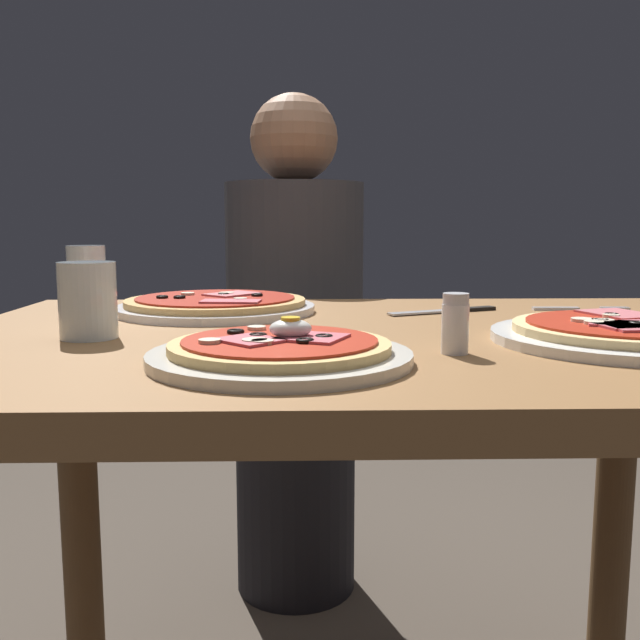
{
  "coord_description": "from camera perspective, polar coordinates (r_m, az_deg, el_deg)",
  "views": [
    {
      "loc": [
        -0.09,
        -0.92,
        0.89
      ],
      "look_at": [
        -0.07,
        -0.1,
        0.78
      ],
      "focal_mm": 39.31,
      "sensor_mm": 36.0,
      "label": 1
    }
  ],
  "objects": [
    {
      "name": "pizza_across_left",
      "position": [
        0.92,
        23.7,
        -0.98
      ],
      "size": [
        0.32,
        0.32,
        0.03
      ],
      "color": "white",
      "rests_on": "dining_table"
    },
    {
      "name": "pizza_across_right",
      "position": [
        1.13,
        -8.47,
        1.21
      ],
      "size": [
        0.32,
        0.32,
        0.03
      ],
      "color": "white",
      "rests_on": "dining_table"
    },
    {
      "name": "salt_shaker",
      "position": [
        0.78,
        10.95,
        -0.32
      ],
      "size": [
        0.03,
        0.03,
        0.07
      ],
      "color": "white",
      "rests_on": "dining_table"
    },
    {
      "name": "water_glass_near",
      "position": [
        1.26,
        -18.44,
        3.09
      ],
      "size": [
        0.06,
        0.06,
        0.1
      ],
      "color": "silver",
      "rests_on": "dining_table"
    },
    {
      "name": "pizza_foreground",
      "position": [
        0.72,
        -3.27,
        -2.58
      ],
      "size": [
        0.27,
        0.27,
        0.05
      ],
      "color": "silver",
      "rests_on": "dining_table"
    },
    {
      "name": "water_glass_far",
      "position": [
        0.91,
        -18.36,
        1.12
      ],
      "size": [
        0.07,
        0.07,
        0.1
      ],
      "color": "silver",
      "rests_on": "dining_table"
    },
    {
      "name": "knife",
      "position": [
        1.14,
        10.58,
        0.76
      ],
      "size": [
        0.19,
        0.09,
        0.01
      ],
      "color": "silver",
      "rests_on": "dining_table"
    },
    {
      "name": "fork",
      "position": [
        1.22,
        19.89,
        0.88
      ],
      "size": [
        0.16,
        0.02,
        0.0
      ],
      "color": "silver",
      "rests_on": "dining_table"
    },
    {
      "name": "dining_table",
      "position": [
        0.96,
        3.81,
        -8.38
      ],
      "size": [
        1.12,
        0.78,
        0.75
      ],
      "color": "olive",
      "rests_on": "ground"
    },
    {
      "name": "diner_person",
      "position": [
        1.67,
        -2.04,
        -3.46
      ],
      "size": [
        0.32,
        0.32,
        1.18
      ],
      "rotation": [
        0.0,
        0.0,
        3.14
      ],
      "color": "black",
      "rests_on": "ground"
    }
  ]
}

